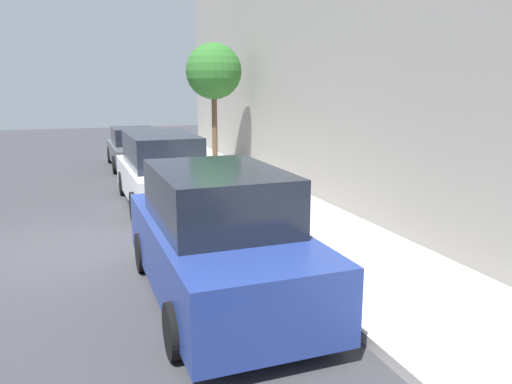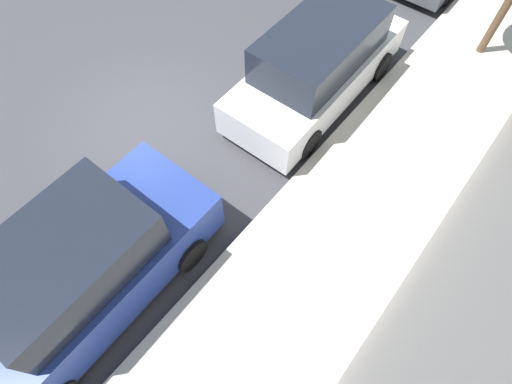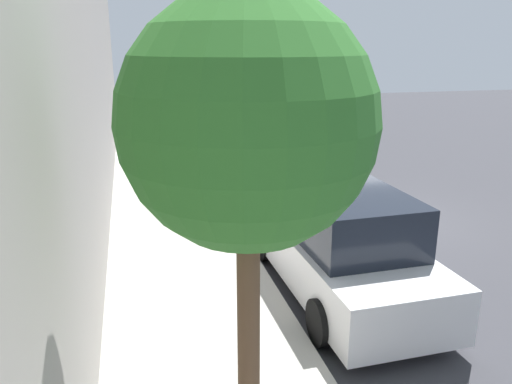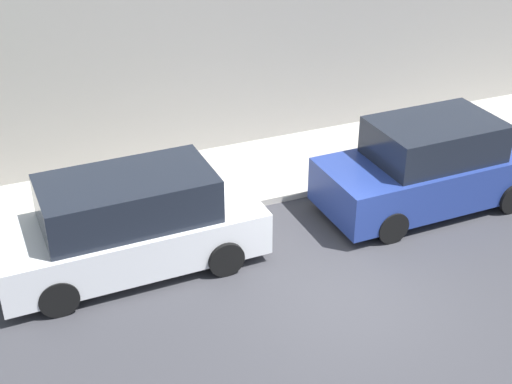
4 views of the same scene
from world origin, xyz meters
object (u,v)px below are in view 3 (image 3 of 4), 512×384
object	(u,v)px
parked_sedan_nearest	(217,129)
parked_minivan_third	(338,241)
parked_suv_second	(258,159)
parking_meter_near	(172,119)
street_tree	(248,126)

from	to	relation	value
parked_sedan_nearest	parked_minivan_third	world-z (taller)	parked_minivan_third
parked_suv_second	parking_meter_near	world-z (taller)	parked_suv_second
parked_sedan_nearest	parking_meter_near	size ratio (longest dim) A/B	3.07
street_tree	parked_sedan_nearest	bearing A→B (deg)	-99.06
parked_suv_second	street_tree	distance (m)	11.01
parked_sedan_nearest	parked_suv_second	bearing A→B (deg)	89.84
parked_sedan_nearest	parked_suv_second	world-z (taller)	parked_suv_second
parked_sedan_nearest	parked_minivan_third	bearing A→B (deg)	89.00
parked_minivan_third	parking_meter_near	distance (m)	14.52
parked_minivan_third	street_tree	size ratio (longest dim) A/B	1.11
parked_suv_second	parked_minivan_third	world-z (taller)	parked_suv_second
parked_suv_second	parking_meter_near	bearing A→B (deg)	-77.58
parked_minivan_third	parking_meter_near	size ratio (longest dim) A/B	3.35
parked_suv_second	parked_sedan_nearest	bearing A→B (deg)	-90.16
parked_sedan_nearest	parking_meter_near	bearing A→B (deg)	-28.85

